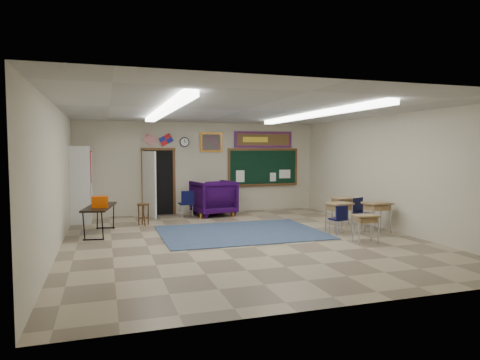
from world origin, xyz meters
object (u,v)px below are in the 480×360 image
object	(u,v)px
wooden_stool	(143,214)
wingback_armchair	(213,198)
student_desk_front_left	(339,216)
folding_table	(100,219)
student_desk_front_right	(344,210)

from	to	relation	value
wooden_stool	wingback_armchair	bearing A→B (deg)	26.84
wingback_armchair	wooden_stool	distance (m)	2.58
wingback_armchair	student_desk_front_left	size ratio (longest dim) A/B	1.65
folding_table	student_desk_front_right	bearing A→B (deg)	4.27
student_desk_front_right	wooden_stool	distance (m)	5.59
folding_table	wooden_stool	world-z (taller)	folding_table
wingback_armchair	student_desk_front_right	distance (m)	4.17
wooden_stool	folding_table	bearing A→B (deg)	-139.73
student_desk_front_left	folding_table	bearing A→B (deg)	154.80
student_desk_front_left	folding_table	size ratio (longest dim) A/B	0.42
wingback_armchair	student_desk_front_left	world-z (taller)	wingback_armchair
wingback_armchair	student_desk_front_left	distance (m)	4.39
wingback_armchair	folding_table	world-z (taller)	wingback_armchair
student_desk_front_left	wooden_stool	distance (m)	5.30
student_desk_front_left	student_desk_front_right	xyz separation A→B (m)	(0.68, 0.85, 0.01)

